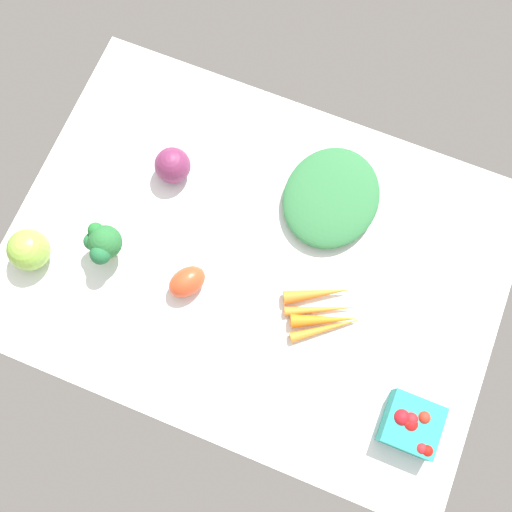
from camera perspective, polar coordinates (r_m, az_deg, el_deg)
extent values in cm
cube|color=white|center=(130.74, 0.00, -0.35)|extent=(104.00, 76.00, 2.00)
sphere|color=#8DC044|center=(134.21, -20.47, 0.54)|extent=(8.76, 8.76, 8.76)
sphere|color=#752B54|center=(133.98, -7.80, 8.39)|extent=(7.86, 7.86, 7.86)
cylinder|color=#A2CD74|center=(132.14, -13.47, 0.71)|extent=(3.13, 3.13, 3.64)
sphere|color=#286E35|center=(128.00, -13.92, 1.27)|extent=(7.02, 7.02, 7.02)
sphere|color=#226A3B|center=(126.74, -14.33, 0.17)|extent=(4.30, 4.30, 4.30)
sphere|color=#24703C|center=(129.61, -15.01, 1.33)|extent=(3.83, 3.83, 3.83)
sphere|color=#2C6F3C|center=(128.36, -14.46, 0.10)|extent=(3.14, 3.14, 3.14)
sphere|color=#276E32|center=(126.47, -14.21, 0.17)|extent=(3.19, 3.19, 3.19)
sphere|color=#247131|center=(127.95, -14.76, 2.35)|extent=(3.23, 3.23, 3.23)
cube|color=teal|center=(125.90, 14.32, -15.01)|extent=(10.44, 10.44, 5.70)
sphere|color=red|center=(123.35, 14.27, -14.57)|extent=(2.72, 2.72, 2.72)
sphere|color=red|center=(123.17, 13.42, -14.45)|extent=(3.34, 3.34, 3.34)
sphere|color=red|center=(123.67, 14.08, -14.85)|extent=(2.97, 2.97, 2.97)
sphere|color=red|center=(123.93, 15.43, -14.33)|extent=(2.45, 2.45, 2.45)
sphere|color=red|center=(124.46, 15.64, -17.11)|extent=(2.64, 2.64, 2.64)
sphere|color=red|center=(124.06, 15.18, -16.96)|extent=(2.42, 2.42, 2.42)
sphere|color=red|center=(123.72, 14.20, -14.96)|extent=(3.14, 3.14, 3.14)
cone|color=orange|center=(126.38, 6.68, -6.71)|extent=(13.93, 11.13, 2.17)
cone|color=orange|center=(126.23, 6.48, -5.95)|extent=(14.16, 8.41, 2.90)
cone|color=orange|center=(126.99, 6.17, -4.98)|extent=(14.87, 8.45, 2.02)
cone|color=orange|center=(127.06, 5.77, -3.52)|extent=(13.86, 9.44, 2.99)
ellipsoid|color=#DD4A26|center=(126.37, -6.46, -2.40)|extent=(9.30, 9.94, 5.75)
ellipsoid|color=#317440|center=(132.63, 7.05, 5.47)|extent=(21.80, 25.17, 4.69)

